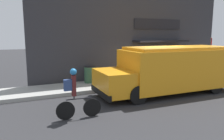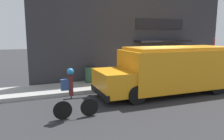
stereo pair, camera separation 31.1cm
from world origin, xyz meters
name	(u,v)px [view 1 (the left image)]	position (x,y,z in m)	size (l,w,h in m)	color
ground_plane	(156,86)	(0.00, 0.00, 0.00)	(70.00, 70.00, 0.00)	#2B2B2D
sidewalk	(145,81)	(0.00, 1.05, 0.09)	(28.00, 2.10, 0.18)	#999993
storefront	(136,32)	(0.05, 2.26, 2.93)	(12.65, 1.08, 5.88)	#2D2D33
school_bus	(172,69)	(-0.10, -1.32, 1.15)	(6.80, 2.81, 2.18)	orange
cyclist	(75,94)	(-5.15, -2.67, 0.84)	(1.52, 0.22, 1.69)	black
stop_sign_post	(210,50)	(4.46, 0.54, 1.79)	(0.45, 0.45, 2.40)	slate
trash_bin	(89,74)	(-3.22, 1.62, 0.63)	(0.58, 0.58, 0.89)	#2D5138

